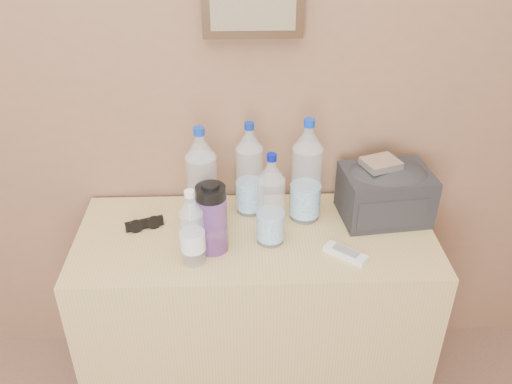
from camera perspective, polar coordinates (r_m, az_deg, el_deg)
dresser at (r=1.96m, az=-0.03°, el=-12.94°), size 1.14×0.48×0.71m
pet_large_a at (r=1.69m, az=-5.68°, el=0.72°), size 0.10×0.10×0.35m
pet_large_b at (r=1.77m, az=-0.68°, el=1.95°), size 0.09×0.09×0.33m
pet_large_c at (r=1.73m, az=5.32°, el=1.66°), size 0.10×0.10×0.35m
pet_large_d at (r=1.63m, az=1.57°, el=-1.32°), size 0.08×0.08×0.31m
pet_small at (r=1.57m, az=-6.75°, el=-4.15°), size 0.07×0.07×0.24m
nalgene_bottle at (r=1.61m, az=-4.68°, el=-2.72°), size 0.09×0.09×0.23m
sunglasses at (r=1.79m, az=-11.67°, el=-3.29°), size 0.13×0.08×0.03m
ac_remote at (r=1.66m, az=9.41°, el=-6.41°), size 0.13×0.12×0.02m
toiletry_bag at (r=1.81m, az=13.45°, el=0.05°), size 0.30×0.23×0.19m
foil_packet at (r=1.75m, az=13.00°, el=2.96°), size 0.13×0.12×0.02m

